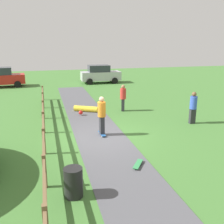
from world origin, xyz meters
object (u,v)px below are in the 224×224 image
object	(u,v)px
bystander_red	(123,97)
parked_car_red	(2,77)
skateboard_loose	(138,164)
skater_fallen	(86,109)
trash_bin	(73,182)
parked_car_silver	(100,74)
bystander_blue	(193,106)
skater_riding	(102,114)

from	to	relation	value
bystander_red	parked_car_red	size ratio (longest dim) A/B	0.40
skateboard_loose	skater_fallen	bearing A→B (deg)	94.85
trash_bin	bystander_red	bearing A→B (deg)	64.55
skateboard_loose	parked_car_silver	world-z (taller)	parked_car_silver
trash_bin	skateboard_loose	bearing A→B (deg)	27.62
bystander_red	parked_car_red	bearing A→B (deg)	127.11
bystander_blue	parked_car_red	xyz separation A→B (m)	(-11.82, 15.24, -0.02)
skater_fallen	parked_car_red	bearing A→B (deg)	119.55
trash_bin	skater_riding	size ratio (longest dim) A/B	0.47
skateboard_loose	parked_car_silver	bearing A→B (deg)	81.89
skater_riding	skater_fallen	size ratio (longest dim) A/B	1.22
skater_fallen	parked_car_silver	world-z (taller)	parked_car_silver
skater_riding	parked_car_red	xyz separation A→B (m)	(-6.57, 15.83, -0.13)
trash_bin	bystander_red	world-z (taller)	bystander_red
skater_riding	parked_car_red	world-z (taller)	parked_car_red
trash_bin	skateboard_loose	xyz separation A→B (m)	(2.49, 1.30, -0.36)
skateboard_loose	bystander_red	distance (m)	7.82
trash_bin	skateboard_loose	distance (m)	2.83
bystander_red	parked_car_red	world-z (taller)	parked_car_red
skater_riding	skater_fallen	xyz separation A→B (m)	(-0.10, 4.42, -0.88)
skater_riding	skateboard_loose	world-z (taller)	skater_riding
trash_bin	parked_car_silver	size ratio (longest dim) A/B	0.21
parked_car_red	trash_bin	bearing A→B (deg)	-77.29
skater_riding	parked_car_silver	distance (m)	16.18
trash_bin	skater_riding	xyz separation A→B (m)	(1.92, 4.78, 0.63)
skater_riding	bystander_red	world-z (taller)	skater_riding
skater_riding	bystander_blue	xyz separation A→B (m)	(5.25, 0.60, -0.10)
parked_car_silver	parked_car_red	bearing A→B (deg)	-179.97
skateboard_loose	skater_riding	bearing A→B (deg)	99.38
skater_fallen	parked_car_red	world-z (taller)	parked_car_red
skater_riding	bystander_blue	size ratio (longest dim) A/B	1.07
skater_fallen	skateboard_loose	bearing A→B (deg)	-85.15
skater_fallen	skater_riding	bearing A→B (deg)	-88.76
bystander_red	skater_riding	bearing A→B (deg)	-119.42
skater_riding	trash_bin	bearing A→B (deg)	-111.82
bystander_red	trash_bin	bearing A→B (deg)	-115.45
parked_car_red	parked_car_silver	bearing A→B (deg)	0.03
skateboard_loose	bystander_blue	size ratio (longest dim) A/B	0.44
skateboard_loose	parked_car_red	bearing A→B (deg)	110.29
trash_bin	parked_car_red	distance (m)	21.14
trash_bin	parked_car_red	xyz separation A→B (m)	(-4.65, 20.62, 0.51)
trash_bin	skater_fallen	bearing A→B (deg)	78.82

